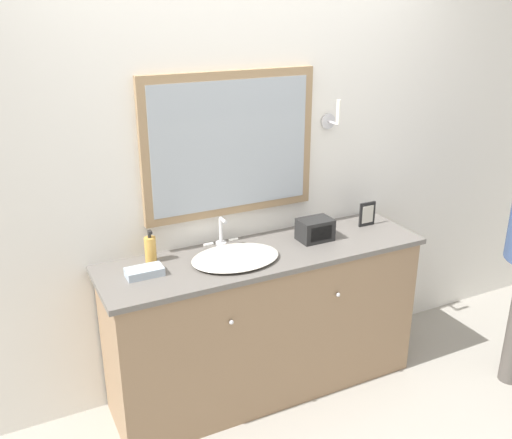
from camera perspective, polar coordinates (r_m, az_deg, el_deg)
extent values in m
plane|color=#9E998E|center=(3.39, 3.10, -18.83)|extent=(14.00, 14.00, 0.00)
cube|color=white|center=(3.22, -1.35, 4.93)|extent=(8.00, 0.06, 2.55)
cube|color=#997A56|center=(3.10, -2.60, 7.46)|extent=(0.99, 0.04, 0.78)
cube|color=#9EA8B2|center=(3.08, -2.45, 7.38)|extent=(0.90, 0.01, 0.69)
cylinder|color=silver|center=(3.38, 7.21, 9.72)|extent=(0.09, 0.01, 0.09)
cylinder|color=silver|center=(3.34, 7.69, 9.56)|extent=(0.02, 0.10, 0.02)
cylinder|color=white|center=(3.29, 8.24, 10.58)|extent=(0.02, 0.02, 0.14)
cube|color=#937556|center=(3.33, 0.89, -10.46)|extent=(1.77, 0.48, 0.86)
cube|color=#66605B|center=(3.12, 0.94, -3.51)|extent=(1.83, 0.51, 0.03)
sphere|color=silver|center=(2.90, -2.48, -10.22)|extent=(0.02, 0.02, 0.02)
sphere|color=silver|center=(3.17, 8.21, -7.45)|extent=(0.02, 0.02, 0.02)
ellipsoid|color=silver|center=(3.01, -2.05, -3.80)|extent=(0.48, 0.35, 0.03)
cylinder|color=silver|center=(3.18, -3.52, -2.50)|extent=(0.06, 0.06, 0.03)
cylinder|color=silver|center=(3.14, -3.55, -1.07)|extent=(0.02, 0.02, 0.14)
cylinder|color=silver|center=(3.09, -3.33, -0.08)|extent=(0.02, 0.07, 0.02)
cylinder|color=white|center=(3.15, -4.78, -2.49)|extent=(0.06, 0.02, 0.02)
cylinder|color=white|center=(3.20, -2.29, -2.02)|extent=(0.06, 0.02, 0.02)
cylinder|color=gold|center=(3.03, -10.51, -2.98)|extent=(0.06, 0.06, 0.14)
cylinder|color=black|center=(2.99, -10.62, -1.47)|extent=(0.02, 0.02, 0.04)
cube|color=black|center=(2.98, -10.58, -1.24)|extent=(0.02, 0.03, 0.01)
cube|color=black|center=(3.26, 5.93, -1.00)|extent=(0.19, 0.14, 0.13)
cube|color=black|center=(3.21, 6.53, -1.39)|extent=(0.14, 0.01, 0.09)
cube|color=black|center=(3.51, 11.05, 0.54)|extent=(0.11, 0.01, 0.15)
cube|color=beige|center=(3.51, 11.12, 0.50)|extent=(0.08, 0.00, 0.11)
cube|color=#A8B7C6|center=(2.90, -11.09, -5.15)|extent=(0.18, 0.10, 0.04)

